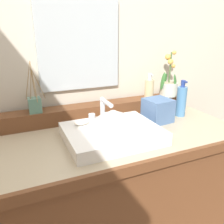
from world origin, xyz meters
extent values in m
cube|color=beige|center=(0.00, 0.40, 1.25)|extent=(3.12, 0.20, 2.50)
cube|color=brown|center=(0.00, 0.00, 0.43)|extent=(1.21, 0.56, 0.85)
cube|color=tan|center=(0.00, 0.00, 0.87)|extent=(1.23, 0.58, 0.04)
cube|color=brown|center=(0.00, -0.29, 0.87)|extent=(1.23, 0.02, 0.04)
cube|color=brown|center=(0.00, 0.23, 0.93)|extent=(1.16, 0.10, 0.08)
cube|color=white|center=(-0.03, -0.06, 0.92)|extent=(0.41, 0.32, 0.06)
sphere|color=white|center=(-0.03, -0.08, 0.91)|extent=(0.23, 0.23, 0.23)
cylinder|color=silver|center=(-0.03, 0.05, 0.99)|extent=(0.02, 0.02, 0.10)
cylinder|color=silver|center=(-0.03, 0.00, 1.04)|extent=(0.02, 0.11, 0.02)
sphere|color=silver|center=(-0.03, 0.05, 1.04)|extent=(0.03, 0.03, 0.03)
cylinder|color=silver|center=(-0.09, 0.05, 0.96)|extent=(0.03, 0.03, 0.04)
cylinder|color=silver|center=(0.02, 0.05, 0.96)|extent=(0.03, 0.03, 0.04)
ellipsoid|color=beige|center=(-0.14, 0.03, 0.95)|extent=(0.07, 0.04, 0.02)
cylinder|color=silver|center=(0.47, 0.21, 1.01)|extent=(0.11, 0.11, 0.08)
cylinder|color=tan|center=(0.47, 0.21, 1.04)|extent=(0.09, 0.09, 0.01)
cylinder|color=#476B38|center=(0.47, 0.21, 1.14)|extent=(0.01, 0.01, 0.18)
ellipsoid|color=#387033|center=(0.42, 0.20, 1.06)|extent=(0.03, 0.03, 0.11)
ellipsoid|color=#387033|center=(0.49, 0.18, 1.06)|extent=(0.04, 0.03, 0.08)
ellipsoid|color=#387033|center=(0.47, 0.25, 1.06)|extent=(0.03, 0.03, 0.08)
sphere|color=#E3B04D|center=(0.49, 0.21, 1.15)|extent=(0.02, 0.02, 0.02)
sphere|color=#E3B04D|center=(0.47, 0.21, 1.18)|extent=(0.03, 0.03, 0.03)
sphere|color=#E3B04D|center=(0.46, 0.22, 1.20)|extent=(0.04, 0.04, 0.04)
sphere|color=#E3B04D|center=(0.47, 0.19, 1.23)|extent=(0.02, 0.02, 0.02)
cylinder|color=beige|center=(0.33, 0.21, 1.02)|extent=(0.05, 0.05, 0.11)
cylinder|color=silver|center=(0.33, 0.21, 1.09)|extent=(0.02, 0.02, 0.02)
cylinder|color=silver|center=(0.33, 0.21, 1.11)|extent=(0.02, 0.02, 0.02)
cylinder|color=silver|center=(0.33, 0.20, 1.11)|extent=(0.01, 0.03, 0.01)
cube|color=slate|center=(-0.32, 0.21, 1.01)|extent=(0.06, 0.06, 0.07)
cylinder|color=#9E7A4C|center=(-0.30, 0.22, 1.11)|extent=(0.06, 0.01, 0.16)
cylinder|color=#9E7A4C|center=(-0.32, 0.23, 1.11)|extent=(0.01, 0.03, 0.15)
cylinder|color=#9E7A4C|center=(-0.34, 0.23, 1.13)|extent=(0.04, 0.02, 0.19)
cylinder|color=#9E7A4C|center=(-0.33, 0.21, 1.10)|extent=(0.02, 0.02, 0.14)
cylinder|color=#9E7A4C|center=(-0.32, 0.19, 1.13)|extent=(0.01, 0.05, 0.19)
cylinder|color=#4D82B6|center=(0.45, 0.06, 0.97)|extent=(0.06, 0.06, 0.17)
cylinder|color=navy|center=(0.45, 0.06, 1.07)|extent=(0.02, 0.02, 0.02)
cylinder|color=navy|center=(0.45, 0.06, 1.08)|extent=(0.02, 0.02, 0.02)
cylinder|color=navy|center=(0.45, 0.05, 1.09)|extent=(0.01, 0.03, 0.01)
cube|color=#4E6E9F|center=(0.28, 0.04, 0.95)|extent=(0.14, 0.14, 0.12)
cube|color=silver|center=(-0.07, 0.29, 1.28)|extent=(0.44, 0.02, 0.46)
camera|label=1|loc=(-0.41, -0.93, 1.35)|focal=37.12mm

